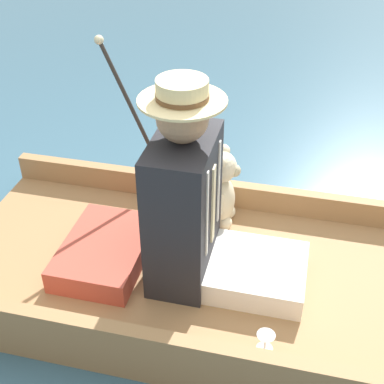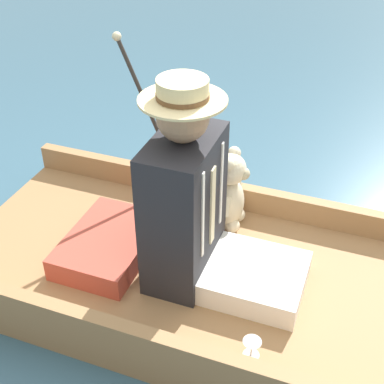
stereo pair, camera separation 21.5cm
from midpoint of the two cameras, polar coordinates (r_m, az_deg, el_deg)
ground_plane at (r=2.50m, az=1.74°, el=-10.88°), size 16.00×16.00×0.00m
punt_boat at (r=2.44m, az=1.77°, el=-9.63°), size 1.09×2.58×0.26m
seat_cushion at (r=2.48m, az=-11.72°, el=-6.30°), size 0.51×0.36×0.11m
seated_person at (r=2.19m, az=-2.26°, el=-2.03°), size 0.42×0.70×0.91m
teddy_bear at (r=2.58m, az=0.73°, el=0.17°), size 0.29×0.17×0.42m
wine_glass at (r=2.09m, az=4.85°, el=-15.52°), size 0.07×0.07×0.08m
walking_cane at (r=2.61m, az=-8.57°, el=8.24°), size 0.04×0.38×0.88m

